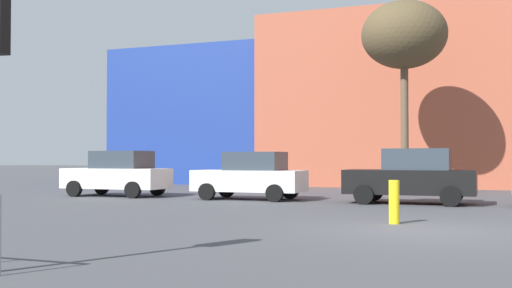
{
  "coord_description": "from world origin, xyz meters",
  "views": [
    {
      "loc": [
        1.37,
        -13.19,
        1.49
      ],
      "look_at": [
        -5.79,
        5.48,
        1.97
      ],
      "focal_mm": 43.29,
      "sensor_mm": 36.0,
      "label": 1
    }
  ],
  "objects_px": {
    "parked_car_2": "(412,176)",
    "bollard_yellow_0": "(394,202)",
    "parked_car_0": "(118,174)",
    "bare_tree_0": "(404,36)",
    "parked_car_1": "(251,176)"
  },
  "relations": [
    {
      "from": "bollard_yellow_0",
      "to": "parked_car_1",
      "type": "bearing_deg",
      "value": 132.78
    },
    {
      "from": "parked_car_0",
      "to": "bare_tree_0",
      "type": "relative_size",
      "value": 0.5
    },
    {
      "from": "parked_car_1",
      "to": "parked_car_0",
      "type": "bearing_deg",
      "value": -0.0
    },
    {
      "from": "parked_car_0",
      "to": "bare_tree_0",
      "type": "bearing_deg",
      "value": -150.32
    },
    {
      "from": "parked_car_0",
      "to": "parked_car_1",
      "type": "bearing_deg",
      "value": 180.0
    },
    {
      "from": "bollard_yellow_0",
      "to": "bare_tree_0",
      "type": "bearing_deg",
      "value": 96.27
    },
    {
      "from": "parked_car_2",
      "to": "parked_car_0",
      "type": "bearing_deg",
      "value": 0.0
    },
    {
      "from": "parked_car_1",
      "to": "parked_car_2",
      "type": "xyz_separation_m",
      "value": [
        5.73,
        0.0,
        0.04
      ]
    },
    {
      "from": "parked_car_0",
      "to": "bollard_yellow_0",
      "type": "relative_size",
      "value": 4.16
    },
    {
      "from": "parked_car_2",
      "to": "bollard_yellow_0",
      "type": "distance_m",
      "value": 6.64
    },
    {
      "from": "parked_car_2",
      "to": "bollard_yellow_0",
      "type": "relative_size",
      "value": 4.22
    },
    {
      "from": "bare_tree_0",
      "to": "parked_car_2",
      "type": "bearing_deg",
      "value": -80.55
    },
    {
      "from": "bare_tree_0",
      "to": "bollard_yellow_0",
      "type": "xyz_separation_m",
      "value": [
        1.38,
        -12.56,
        -6.26
      ]
    },
    {
      "from": "parked_car_2",
      "to": "bollard_yellow_0",
      "type": "xyz_separation_m",
      "value": [
        0.39,
        -6.62,
        -0.41
      ]
    },
    {
      "from": "parked_car_0",
      "to": "parked_car_1",
      "type": "height_order",
      "value": "parked_car_0"
    }
  ]
}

